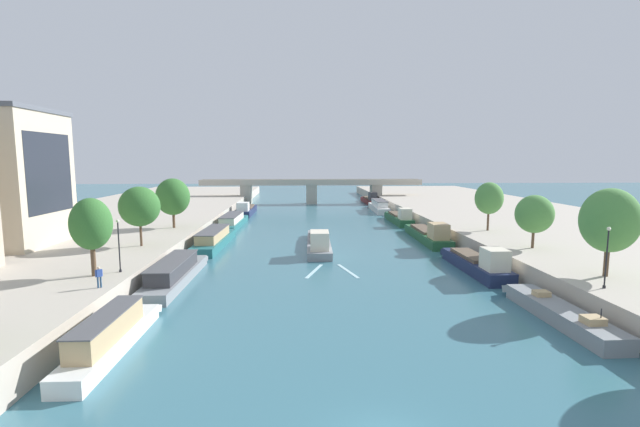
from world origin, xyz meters
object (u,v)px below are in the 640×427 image
bridge_far (312,188)px  lamppost_left_bank (119,243)px  moored_boat_left_upstream (246,210)px  lamppost_right_bank (607,255)px  moored_boat_left_gap_after (111,335)px  tree_right_by_lamp (489,198)px  tree_left_second (173,197)px  moored_boat_left_end (214,239)px  tree_left_past_mid (140,207)px  moored_boat_right_downstream (428,234)px  tree_left_far (91,224)px  tree_right_far (534,214)px  barge_midriver (319,242)px  moored_boat_right_near (559,313)px  person_on_quay (99,276)px  moored_boat_right_upstream (379,206)px  tree_right_nearest (610,220)px  moored_boat_left_downstream (233,221)px  moored_boat_right_midway (399,218)px  moored_boat_right_second (370,200)px  moored_boat_left_second (175,272)px  moored_boat_right_gap_after (477,263)px

bridge_far → lamppost_left_bank: bearing=-103.3°
moored_boat_left_upstream → lamppost_right_bank: (34.29, -64.14, 3.87)m
moored_boat_left_gap_after → tree_right_by_lamp: tree_right_by_lamp is taller
tree_left_second → moored_boat_left_end: bearing=-21.3°
moored_boat_left_end → tree_left_past_mid: bearing=-119.1°
moored_boat_right_downstream → lamppost_left_bank: size_ratio=3.71×
tree_left_far → tree_right_far: size_ratio=1.12×
barge_midriver → tree_right_by_lamp: 23.70m
barge_midriver → tree_left_far: 29.34m
moored_boat_right_near → moored_boat_right_downstream: size_ratio=0.76×
moored_boat_left_end → moored_boat_left_upstream: moored_boat_left_upstream is taller
moored_boat_right_near → person_on_quay: size_ratio=7.88×
moored_boat_right_upstream → tree_right_nearest: (6.79, -65.09, 5.80)m
barge_midriver → moored_boat_left_downstream: size_ratio=1.06×
moored_boat_left_end → moored_boat_right_midway: size_ratio=1.18×
moored_boat_right_near → moored_boat_right_second: moored_boat_right_second is taller
barge_midriver → moored_boat_left_upstream: size_ratio=1.17×
moored_boat_left_second → moored_boat_right_near: size_ratio=1.24×
moored_boat_right_gap_after → lamppost_right_bank: 14.55m
tree_left_past_mid → tree_right_far: bearing=-4.4°
moored_boat_left_end → bridge_far: size_ratio=0.28×
moored_boat_left_gap_after → tree_right_nearest: size_ratio=1.72×
tree_left_second → moored_boat_left_gap_after: bearing=-80.5°
moored_boat_right_upstream → tree_right_nearest: size_ratio=2.24×
moored_boat_right_midway → moored_boat_left_second: bearing=-129.0°
moored_boat_right_near → tree_right_by_lamp: size_ratio=1.96×
moored_boat_right_near → moored_boat_right_downstream: moored_boat_right_downstream is taller
moored_boat_left_second → lamppost_left_bank: 6.75m
moored_boat_left_second → moored_boat_left_downstream: moored_boat_left_second is taller
moored_boat_left_second → tree_right_far: size_ratio=2.75×
moored_boat_left_second → moored_boat_right_second: bearing=67.4°
moored_boat_left_downstream → moored_boat_right_near: (30.82, -46.90, -0.36)m
moored_boat_right_near → lamppost_right_bank: bearing=9.0°
tree_left_far → tree_left_past_mid: bearing=92.6°
tree_left_past_mid → moored_boat_left_upstream: bearing=82.4°
moored_boat_right_gap_after → tree_right_far: 8.43m
moored_boat_right_downstream → person_on_quay: size_ratio=10.39×
moored_boat_left_end → moored_boat_right_near: (30.71, -29.44, -0.43)m
moored_boat_right_near → moored_boat_left_gap_after: bearing=-173.3°
moored_boat_left_second → tree_left_far: bearing=-131.1°
moored_boat_right_near → tree_left_far: tree_left_far is taller
lamppost_right_bank → moored_boat_left_upstream: bearing=118.1°
moored_boat_left_upstream → bridge_far: bridge_far is taller
moored_boat_left_second → tree_left_second: size_ratio=2.29×
moored_boat_right_near → moored_boat_right_downstream: bearing=90.5°
moored_boat_right_gap_after → lamppost_left_bank: bearing=-168.7°
tree_left_far → tree_right_far: bearing=12.5°
moored_boat_left_downstream → moored_boat_right_gap_after: (30.47, -32.87, 0.03)m
person_on_quay → bridge_far: bearing=77.6°
person_on_quay → tree_right_by_lamp: bearing=31.3°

